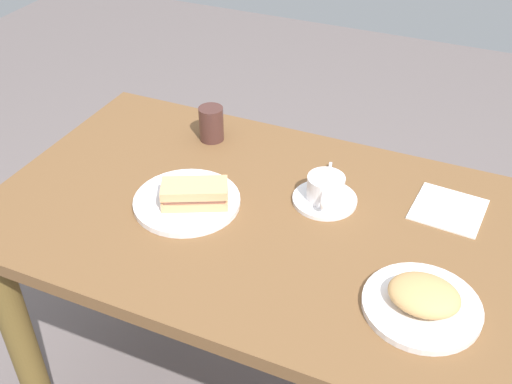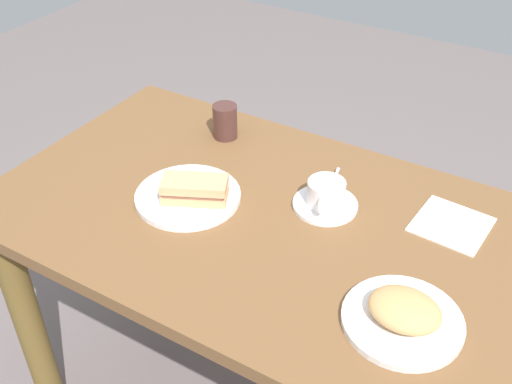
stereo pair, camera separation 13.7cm
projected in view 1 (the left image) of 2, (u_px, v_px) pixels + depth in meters
name	position (u px, v px, depth m)	size (l,w,h in m)	color
dining_table	(274.00, 263.00, 1.43)	(1.28, 0.73, 0.75)	brown
sandwich_plate	(187.00, 201.00, 1.38)	(0.24, 0.24, 0.01)	white
sandwich_front	(195.00, 194.00, 1.35)	(0.16, 0.13, 0.05)	tan
coffee_saucer	(325.00, 200.00, 1.39)	(0.15, 0.15, 0.01)	white
coffee_cup	(326.00, 187.00, 1.37)	(0.08, 0.11, 0.06)	white
spoon	(328.00, 178.00, 1.45)	(0.03, 0.10, 0.01)	silver
side_plate	(422.00, 306.00, 1.12)	(0.22, 0.22, 0.01)	white
side_food_pile	(424.00, 295.00, 1.11)	(0.13, 0.11, 0.04)	tan
napkin	(448.00, 209.00, 1.36)	(0.15, 0.15, 0.00)	white
drinking_glass	(211.00, 124.00, 1.58)	(0.06, 0.06, 0.09)	#492A25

